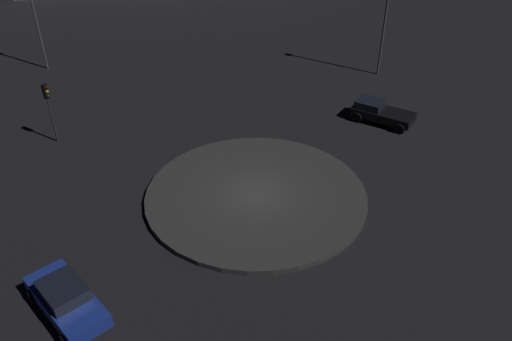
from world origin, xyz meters
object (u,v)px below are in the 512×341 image
object	(u,v)px
traffic_light_north	(48,102)
streetlamp_north	(34,12)
car_black	(380,112)
car_blue	(66,299)

from	to	relation	value
traffic_light_north	streetlamp_north	bearing A→B (deg)	136.92
car_black	streetlamp_north	world-z (taller)	streetlamp_north
car_black	streetlamp_north	xyz separation A→B (m)	(-8.24, 26.32, 3.98)
traffic_light_north	car_black	bearing A→B (deg)	32.45
car_blue	streetlamp_north	size ratio (longest dim) A/B	0.60
traffic_light_north	streetlamp_north	distance (m)	13.28
car_blue	streetlamp_north	xyz separation A→B (m)	(14.65, 23.74, 3.95)
traffic_light_north	car_blue	bearing A→B (deg)	-44.99
car_blue	streetlamp_north	world-z (taller)	streetlamp_north
car_blue	streetlamp_north	distance (m)	28.17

